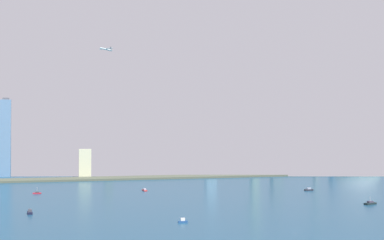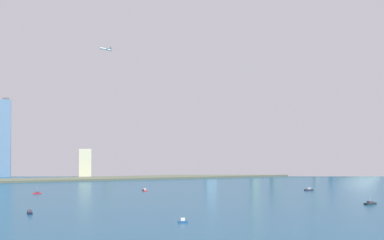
{
  "view_description": "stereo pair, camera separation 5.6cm",
  "coord_description": "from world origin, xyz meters",
  "px_view_note": "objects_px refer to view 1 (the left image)",
  "views": [
    {
      "loc": [
        -201.06,
        -418.05,
        90.89
      ],
      "look_at": [
        35.12,
        538.51,
        114.78
      ],
      "focal_mm": 45.9,
      "sensor_mm": 36.0,
      "label": 1
    },
    {
      "loc": [
        -201.0,
        -418.07,
        90.89
      ],
      "look_at": [
        35.12,
        538.51,
        114.78
      ],
      "focal_mm": 45.9,
      "sensor_mm": 36.0,
      "label": 2
    }
  ],
  "objects_px": {
    "airplane": "(106,49)",
    "boat_5": "(145,190)",
    "skyscraper_4": "(85,164)",
    "boat_1": "(309,190)",
    "boat_2": "(370,203)",
    "observation_tower": "(316,96)",
    "stadium_dome": "(357,168)",
    "boat_4": "(30,212)",
    "boat_0": "(183,221)",
    "boat_3": "(37,193)",
    "skyscraper_0": "(109,161)",
    "skyscraper_6": "(6,138)",
    "skyscraper_3": "(277,156)",
    "skyscraper_5": "(334,160)",
    "skyscraper_7": "(211,158)",
    "skyscraper_1": "(255,136)"
  },
  "relations": [
    {
      "from": "skyscraper_6",
      "to": "airplane",
      "type": "relative_size",
      "value": 6.16
    },
    {
      "from": "skyscraper_3",
      "to": "skyscraper_6",
      "type": "xyz_separation_m",
      "value": [
        -570.69,
        54.78,
        41.75
      ]
    },
    {
      "from": "skyscraper_0",
      "to": "skyscraper_5",
      "type": "distance_m",
      "value": 513.8
    },
    {
      "from": "skyscraper_5",
      "to": "skyscraper_7",
      "type": "xyz_separation_m",
      "value": [
        -303.75,
        -23.46,
        10.72
      ]
    },
    {
      "from": "stadium_dome",
      "to": "skyscraper_5",
      "type": "relative_size",
      "value": 1.72
    },
    {
      "from": "boat_0",
      "to": "boat_3",
      "type": "relative_size",
      "value": 0.77
    },
    {
      "from": "airplane",
      "to": "boat_4",
      "type": "bearing_deg",
      "value": 26.86
    },
    {
      "from": "airplane",
      "to": "boat_5",
      "type": "bearing_deg",
      "value": 60.8
    },
    {
      "from": "skyscraper_4",
      "to": "boat_2",
      "type": "xyz_separation_m",
      "value": [
        337.37,
        -445.6,
        -26.84
      ]
    },
    {
      "from": "stadium_dome",
      "to": "skyscraper_1",
      "type": "relative_size",
      "value": 0.56
    },
    {
      "from": "skyscraper_0",
      "to": "boat_4",
      "type": "distance_m",
      "value": 490.01
    },
    {
      "from": "skyscraper_0",
      "to": "boat_1",
      "type": "xyz_separation_m",
      "value": [
        280.23,
        -353.18,
        -27.74
      ]
    },
    {
      "from": "skyscraper_5",
      "to": "skyscraper_7",
      "type": "distance_m",
      "value": 304.85
    },
    {
      "from": "skyscraper_7",
      "to": "boat_2",
      "type": "relative_size",
      "value": 3.82
    },
    {
      "from": "skyscraper_6",
      "to": "boat_2",
      "type": "height_order",
      "value": "skyscraper_6"
    },
    {
      "from": "skyscraper_6",
      "to": "observation_tower",
      "type": "bearing_deg",
      "value": -7.68
    },
    {
      "from": "skyscraper_4",
      "to": "boat_1",
      "type": "height_order",
      "value": "skyscraper_4"
    },
    {
      "from": "skyscraper_5",
      "to": "boat_3",
      "type": "bearing_deg",
      "value": -157.43
    },
    {
      "from": "skyscraper_4",
      "to": "boat_3",
      "type": "xyz_separation_m",
      "value": [
        -74.92,
        -234.42,
        -27.26
      ]
    },
    {
      "from": "boat_3",
      "to": "airplane",
      "type": "xyz_separation_m",
      "value": [
        109.74,
        160.43,
        243.1
      ]
    },
    {
      "from": "observation_tower",
      "to": "skyscraper_6",
      "type": "distance_m",
      "value": 660.44
    },
    {
      "from": "skyscraper_4",
      "to": "boat_5",
      "type": "bearing_deg",
      "value": -70.48
    },
    {
      "from": "observation_tower",
      "to": "boat_3",
      "type": "height_order",
      "value": "observation_tower"
    },
    {
      "from": "stadium_dome",
      "to": "boat_4",
      "type": "relative_size",
      "value": 6.39
    },
    {
      "from": "skyscraper_7",
      "to": "boat_0",
      "type": "relative_size",
      "value": 7.49
    },
    {
      "from": "stadium_dome",
      "to": "skyscraper_0",
      "type": "relative_size",
      "value": 1.63
    },
    {
      "from": "skyscraper_3",
      "to": "boat_4",
      "type": "height_order",
      "value": "skyscraper_3"
    },
    {
      "from": "skyscraper_5",
      "to": "boat_5",
      "type": "relative_size",
      "value": 3.35
    },
    {
      "from": "skyscraper_3",
      "to": "skyscraper_7",
      "type": "relative_size",
      "value": 1.12
    },
    {
      "from": "boat_5",
      "to": "skyscraper_0",
      "type": "bearing_deg",
      "value": 0.57
    },
    {
      "from": "skyscraper_5",
      "to": "boat_1",
      "type": "distance_m",
      "value": 401.69
    },
    {
      "from": "skyscraper_7",
      "to": "boat_4",
      "type": "xyz_separation_m",
      "value": [
        -330.52,
        -423.83,
        -33.73
      ]
    },
    {
      "from": "observation_tower",
      "to": "stadium_dome",
      "type": "xyz_separation_m",
      "value": [
        83.3,
        -25.63,
        -157.23
      ]
    },
    {
      "from": "boat_1",
      "to": "boat_4",
      "type": "relative_size",
      "value": 0.89
    },
    {
      "from": "stadium_dome",
      "to": "boat_3",
      "type": "height_order",
      "value": "stadium_dome"
    },
    {
      "from": "skyscraper_0",
      "to": "boat_2",
      "type": "xyz_separation_m",
      "value": [
        287.05,
        -503.13,
        -27.83
      ]
    },
    {
      "from": "observation_tower",
      "to": "skyscraper_4",
      "type": "xyz_separation_m",
      "value": [
        -492.15,
        15.61,
        -140.33
      ]
    },
    {
      "from": "skyscraper_3",
      "to": "boat_1",
      "type": "relative_size",
      "value": 5.94
    },
    {
      "from": "skyscraper_3",
      "to": "boat_2",
      "type": "xyz_separation_m",
      "value": [
        -77.04,
        -462.6,
        -35.6
      ]
    },
    {
      "from": "boat_2",
      "to": "boat_4",
      "type": "xyz_separation_m",
      "value": [
        -408.23,
        29.15,
        0.25
      ]
    },
    {
      "from": "observation_tower",
      "to": "stadium_dome",
      "type": "relative_size",
      "value": 3.49
    },
    {
      "from": "skyscraper_7",
      "to": "boat_1",
      "type": "distance_m",
      "value": 313.05
    },
    {
      "from": "observation_tower",
      "to": "boat_1",
      "type": "distance_m",
      "value": 363.94
    },
    {
      "from": "boat_1",
      "to": "boat_5",
      "type": "distance_m",
      "value": 253.85
    },
    {
      "from": "boat_0",
      "to": "stadium_dome",
      "type": "bearing_deg",
      "value": -136.54
    },
    {
      "from": "skyscraper_4",
      "to": "boat_2",
      "type": "bearing_deg",
      "value": -52.87
    },
    {
      "from": "observation_tower",
      "to": "skyscraper_1",
      "type": "bearing_deg",
      "value": 154.3
    },
    {
      "from": "boat_1",
      "to": "observation_tower",
      "type": "bearing_deg",
      "value": 59.86
    },
    {
      "from": "skyscraper_6",
      "to": "skyscraper_3",
      "type": "bearing_deg",
      "value": -5.48
    },
    {
      "from": "boat_4",
      "to": "boat_5",
      "type": "height_order",
      "value": "boat_4"
    }
  ]
}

